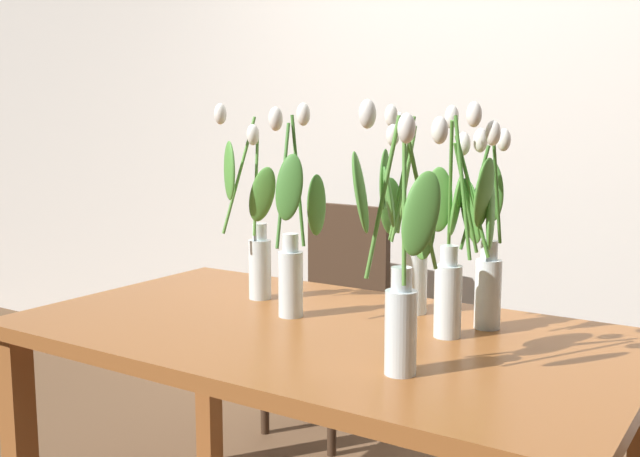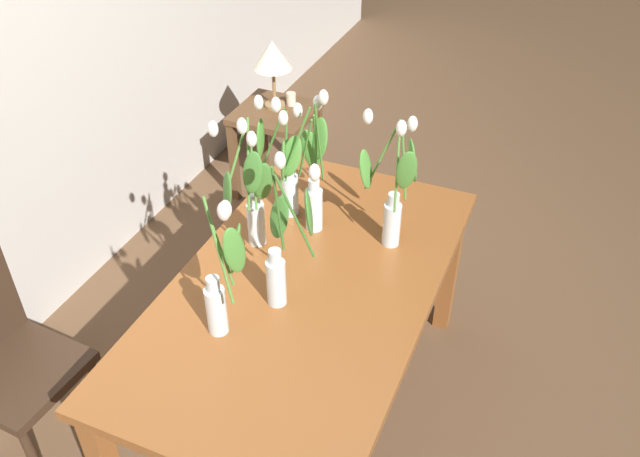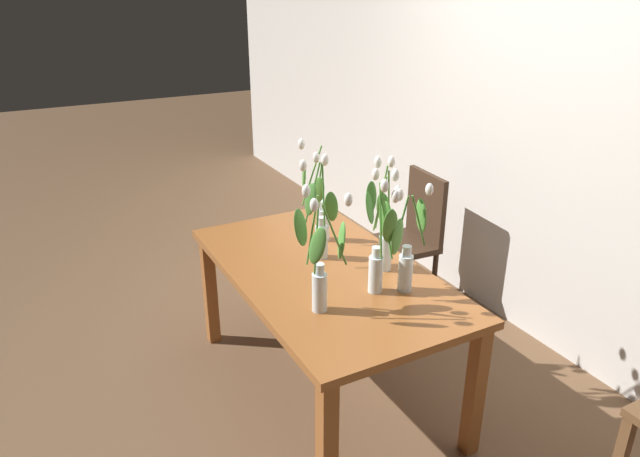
# 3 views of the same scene
# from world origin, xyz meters

# --- Properties ---
(room_wall_rear) EXTENTS (9.00, 0.10, 2.70)m
(room_wall_rear) POSITION_xyz_m (0.00, 1.46, 1.35)
(room_wall_rear) COLOR beige
(room_wall_rear) RESTS_ON ground
(dining_table) EXTENTS (1.60, 0.90, 0.74)m
(dining_table) POSITION_xyz_m (0.00, 0.00, 0.65)
(dining_table) COLOR brown
(dining_table) RESTS_ON ground
(tulip_vase_0) EXTENTS (0.21, 0.24, 0.57)m
(tulip_vase_0) POSITION_xyz_m (0.34, -0.21, 0.96)
(tulip_vase_0) COLOR silver
(tulip_vase_0) RESTS_ON dining_table
(tulip_vase_1) EXTENTS (0.19, 0.17, 0.58)m
(tulip_vase_1) POSITION_xyz_m (-0.32, 0.14, 0.93)
(tulip_vase_1) COLOR silver
(tulip_vase_1) RESTS_ON dining_table
(tulip_vase_2) EXTENTS (0.22, 0.17, 0.58)m
(tulip_vase_2) POSITION_xyz_m (0.33, 0.13, 0.97)
(tulip_vase_2) COLOR silver
(tulip_vase_2) RESTS_ON dining_table
(tulip_vase_3) EXTENTS (0.17, 0.21, 0.58)m
(tulip_vase_3) POSITION_xyz_m (0.11, 0.26, 0.96)
(tulip_vase_3) COLOR silver
(tulip_vase_3) RESTS_ON dining_table
(tulip_vase_4) EXTENTS (0.14, 0.21, 0.58)m
(tulip_vase_4) POSITION_xyz_m (-0.10, 0.03, 0.93)
(tulip_vase_4) COLOR silver
(tulip_vase_4) RESTS_ON dining_table
(tulip_vase_5) EXTENTS (0.14, 0.23, 0.51)m
(tulip_vase_5) POSITION_xyz_m (0.35, 0.24, 0.92)
(tulip_vase_5) COLOR silver
(tulip_vase_5) RESTS_ON dining_table
(dining_chair) EXTENTS (0.43, 0.43, 0.93)m
(dining_chair) POSITION_xyz_m (-0.56, 0.97, 0.52)
(dining_chair) COLOR #382619
(dining_chair) RESTS_ON ground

